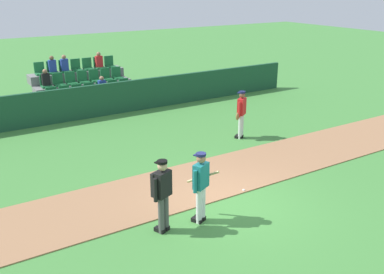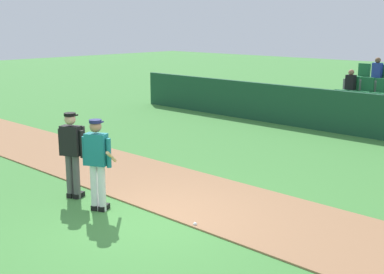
{
  "view_description": "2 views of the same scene",
  "coord_description": "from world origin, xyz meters",
  "views": [
    {
      "loc": [
        -6.0,
        -7.84,
        5.39
      ],
      "look_at": [
        0.37,
        2.38,
        1.07
      ],
      "focal_mm": 40.41,
      "sensor_mm": 36.0,
      "label": 1
    },
    {
      "loc": [
        6.52,
        -5.7,
        3.49
      ],
      "look_at": [
        -0.24,
        1.46,
        1.27
      ],
      "focal_mm": 47.63,
      "sensor_mm": 36.0,
      "label": 2
    }
  ],
  "objects": [
    {
      "name": "ground_plane",
      "position": [
        0.0,
        0.0,
        0.0
      ],
      "size": [
        80.0,
        80.0,
        0.0
      ],
      "primitive_type": "plane",
      "color": "#42843A"
    },
    {
      "name": "infield_dirt_path",
      "position": [
        0.0,
        1.61,
        0.01
      ],
      "size": [
        28.0,
        2.54,
        0.03
      ],
      "primitive_type": "cube",
      "color": "#9E704C",
      "rests_on": "ground"
    },
    {
      "name": "dugout_fence",
      "position": [
        0.0,
        9.25,
        0.69
      ],
      "size": [
        20.0,
        0.16,
        1.38
      ],
      "primitive_type": "cube",
      "color": "#19472D",
      "rests_on": "ground"
    },
    {
      "name": "batter_teal_jersey",
      "position": [
        -1.04,
        -0.26,
        0.97
      ],
      "size": [
        0.75,
        0.7,
        1.76
      ],
      "color": "white",
      "rests_on": "ground"
    },
    {
      "name": "umpire_home_plate",
      "position": [
        -2.0,
        -0.17,
        1.0
      ],
      "size": [
        0.55,
        0.42,
        1.76
      ],
      "color": "#4C4C4C",
      "rests_on": "ground"
    },
    {
      "name": "baseball",
      "position": [
        0.82,
        0.42,
        0.04
      ],
      "size": [
        0.07,
        0.07,
        0.07
      ],
      "primitive_type": "sphere",
      "color": "white",
      "rests_on": "ground"
    }
  ]
}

